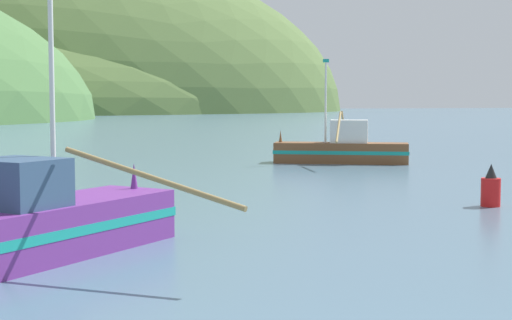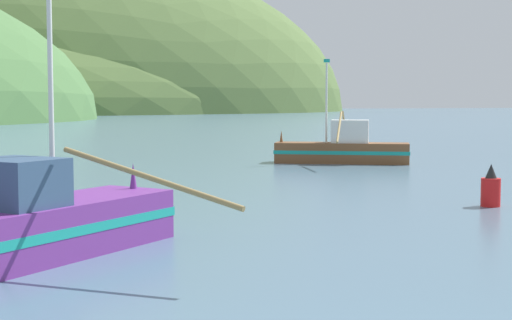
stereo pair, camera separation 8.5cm
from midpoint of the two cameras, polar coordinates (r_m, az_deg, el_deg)
hill_mid_right at (r=263.34m, az=-14.38°, el=3.53°), size 190.54×152.43×103.76m
fishing_boat_purple at (r=18.54m, az=-16.42°, el=-4.70°), size 8.02×8.32×6.31m
fishing_boat_brown at (r=45.23m, az=6.34°, el=0.83°), size 7.82×9.31×6.06m
channel_buoy at (r=27.96m, az=16.90°, el=-2.06°), size 0.67×0.67×1.48m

